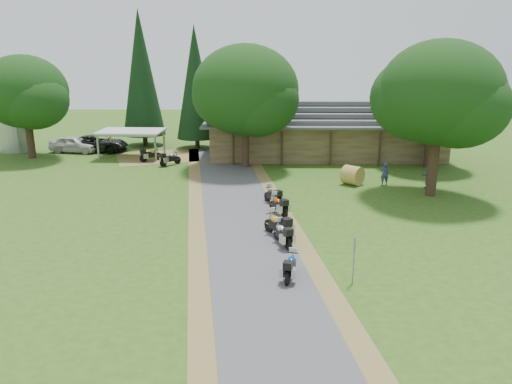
{
  "coord_description": "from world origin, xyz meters",
  "views": [
    {
      "loc": [
        0.37,
        -20.84,
        9.14
      ],
      "look_at": [
        0.04,
        5.74,
        1.6
      ],
      "focal_mm": 35.0,
      "sensor_mm": 36.0,
      "label": 1
    }
  ],
  "objects_px": {
    "motorcycle_row_c": "(278,224)",
    "motorcycle_row_e": "(273,195)",
    "silo": "(14,118)",
    "motorcycle_row_a": "(291,265)",
    "motorcycle_row_b": "(283,233)",
    "motorcycle_carport_a": "(151,154)",
    "hay_bale": "(352,175)",
    "lodge": "(325,128)",
    "carport": "(132,144)",
    "car_white_sedan": "(74,142)",
    "motorcycle_carport_b": "(170,158)",
    "car_dark_suv": "(98,139)",
    "motorcycle_row_d": "(278,204)"
  },
  "relations": [
    {
      "from": "silo",
      "to": "carport",
      "type": "height_order",
      "value": "silo"
    },
    {
      "from": "motorcycle_row_c",
      "to": "motorcycle_carport_a",
      "type": "relative_size",
      "value": 1.09
    },
    {
      "from": "car_dark_suv",
      "to": "motorcycle_carport_b",
      "type": "xyz_separation_m",
      "value": [
        7.85,
        -5.82,
        -0.54
      ]
    },
    {
      "from": "silo",
      "to": "car_dark_suv",
      "type": "height_order",
      "value": "silo"
    },
    {
      "from": "motorcycle_row_d",
      "to": "hay_bale",
      "type": "relative_size",
      "value": 1.33
    },
    {
      "from": "motorcycle_row_e",
      "to": "motorcycle_carport_b",
      "type": "height_order",
      "value": "motorcycle_carport_b"
    },
    {
      "from": "hay_bale",
      "to": "motorcycle_carport_a",
      "type": "bearing_deg",
      "value": 154.53
    },
    {
      "from": "car_white_sedan",
      "to": "motorcycle_row_a",
      "type": "relative_size",
      "value": 3.48
    },
    {
      "from": "lodge",
      "to": "car_white_sedan",
      "type": "xyz_separation_m",
      "value": [
        -23.09,
        0.75,
        -1.47
      ]
    },
    {
      "from": "silo",
      "to": "motorcycle_row_a",
      "type": "height_order",
      "value": "silo"
    },
    {
      "from": "carport",
      "to": "motorcycle_row_a",
      "type": "height_order",
      "value": "carport"
    },
    {
      "from": "motorcycle_row_c",
      "to": "hay_bale",
      "type": "height_order",
      "value": "motorcycle_row_c"
    },
    {
      "from": "hay_bale",
      "to": "car_white_sedan",
      "type": "bearing_deg",
      "value": 154.61
    },
    {
      "from": "hay_bale",
      "to": "motorcycle_row_a",
      "type": "bearing_deg",
      "value": -108.88
    },
    {
      "from": "motorcycle_row_c",
      "to": "motorcycle_row_e",
      "type": "relative_size",
      "value": 1.15
    },
    {
      "from": "motorcycle_row_d",
      "to": "motorcycle_carport_b",
      "type": "relative_size",
      "value": 0.98
    },
    {
      "from": "car_white_sedan",
      "to": "motorcycle_row_c",
      "type": "xyz_separation_m",
      "value": [
        18.28,
        -21.72,
        -0.29
      ]
    },
    {
      "from": "carport",
      "to": "hay_bale",
      "type": "height_order",
      "value": "carport"
    },
    {
      "from": "motorcycle_row_c",
      "to": "motorcycle_row_e",
      "type": "height_order",
      "value": "motorcycle_row_c"
    },
    {
      "from": "car_dark_suv",
      "to": "motorcycle_row_c",
      "type": "xyz_separation_m",
      "value": [
        16.23,
        -22.2,
        -0.47
      ]
    },
    {
      "from": "silo",
      "to": "motorcycle_row_c",
      "type": "relative_size",
      "value": 3.08
    },
    {
      "from": "motorcycle_row_a",
      "to": "hay_bale",
      "type": "height_order",
      "value": "hay_bale"
    },
    {
      "from": "car_dark_suv",
      "to": "hay_bale",
      "type": "relative_size",
      "value": 4.5
    },
    {
      "from": "silo",
      "to": "motorcycle_carport_a",
      "type": "xyz_separation_m",
      "value": [
        13.62,
        -4.38,
        -2.47
      ]
    },
    {
      "from": "motorcycle_carport_b",
      "to": "hay_bale",
      "type": "xyz_separation_m",
      "value": [
        13.98,
        -5.99,
        0.05
      ]
    },
    {
      "from": "motorcycle_row_d",
      "to": "motorcycle_carport_a",
      "type": "height_order",
      "value": "motorcycle_carport_a"
    },
    {
      "from": "car_dark_suv",
      "to": "carport",
      "type": "bearing_deg",
      "value": -118.17
    },
    {
      "from": "motorcycle_carport_b",
      "to": "lodge",
      "type": "bearing_deg",
      "value": -27.11
    },
    {
      "from": "motorcycle_row_c",
      "to": "motorcycle_row_e",
      "type": "distance_m",
      "value": 5.55
    },
    {
      "from": "silo",
      "to": "motorcycle_row_b",
      "type": "xyz_separation_m",
      "value": [
        24.16,
        -23.47,
        -2.48
      ]
    },
    {
      "from": "lodge",
      "to": "motorcycle_row_a",
      "type": "xyz_separation_m",
      "value": [
        -4.43,
        -25.77,
        -1.87
      ]
    },
    {
      "from": "silo",
      "to": "motorcycle_row_e",
      "type": "distance_m",
      "value": 29.26
    },
    {
      "from": "car_dark_suv",
      "to": "lodge",
      "type": "bearing_deg",
      "value": -87.75
    },
    {
      "from": "motorcycle_row_c",
      "to": "motorcycle_row_e",
      "type": "xyz_separation_m",
      "value": [
        -0.14,
        5.55,
        -0.09
      ]
    },
    {
      "from": "motorcycle_row_c",
      "to": "motorcycle_carport_b",
      "type": "distance_m",
      "value": 18.4
    },
    {
      "from": "lodge",
      "to": "motorcycle_carport_a",
      "type": "bearing_deg",
      "value": -168.83
    },
    {
      "from": "car_white_sedan",
      "to": "silo",
      "type": "bearing_deg",
      "value": 93.7
    },
    {
      "from": "silo",
      "to": "car_white_sedan",
      "type": "bearing_deg",
      "value": -6.38
    },
    {
      "from": "car_white_sedan",
      "to": "motorcycle_row_e",
      "type": "xyz_separation_m",
      "value": [
        18.14,
        -16.17,
        -0.38
      ]
    },
    {
      "from": "lodge",
      "to": "motorcycle_row_e",
      "type": "xyz_separation_m",
      "value": [
        -4.96,
        -15.42,
        -1.85
      ]
    },
    {
      "from": "car_white_sedan",
      "to": "motorcycle_carport_a",
      "type": "distance_m",
      "value": 8.78
    },
    {
      "from": "lodge",
      "to": "motorcycle_row_c",
      "type": "bearing_deg",
      "value": -102.94
    },
    {
      "from": "car_white_sedan",
      "to": "motorcycle_row_a",
      "type": "distance_m",
      "value": 32.44
    },
    {
      "from": "silo",
      "to": "motorcycle_carport_b",
      "type": "distance_m",
      "value": 16.86
    },
    {
      "from": "car_white_sedan",
      "to": "motorcycle_row_b",
      "type": "height_order",
      "value": "car_white_sedan"
    },
    {
      "from": "car_white_sedan",
      "to": "motorcycle_row_e",
      "type": "bearing_deg",
      "value": -121.64
    },
    {
      "from": "car_dark_suv",
      "to": "motorcycle_row_b",
      "type": "bearing_deg",
      "value": -139.21
    },
    {
      "from": "motorcycle_row_c",
      "to": "motorcycle_carport_b",
      "type": "height_order",
      "value": "motorcycle_row_c"
    },
    {
      "from": "car_dark_suv",
      "to": "motorcycle_carport_b",
      "type": "distance_m",
      "value": 9.79
    },
    {
      "from": "motorcycle_row_b",
      "to": "motorcycle_carport_a",
      "type": "xyz_separation_m",
      "value": [
        -10.54,
        19.09,
        0.01
      ]
    }
  ]
}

